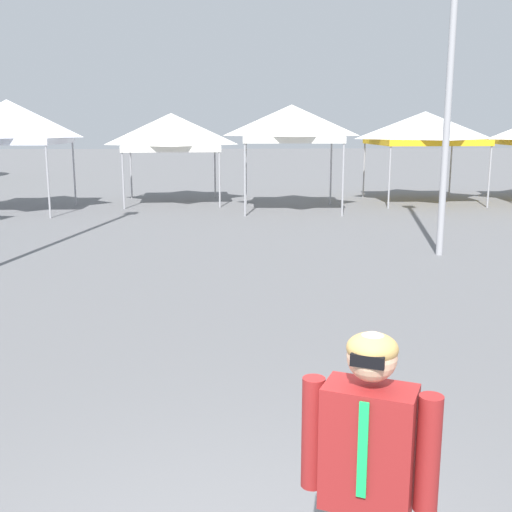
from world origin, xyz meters
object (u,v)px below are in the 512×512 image
Objects in this scene: canopy_tent_far_left at (8,122)px; person_foreground at (367,483)px; canopy_tent_behind_center at (171,132)px; light_pole_opposite_side at (454,7)px; canopy_tent_far_right at (425,128)px; canopy_tent_behind_left at (292,124)px.

person_foreground is at bearing -67.59° from canopy_tent_far_left.
light_pole_opposite_side reaches higher than canopy_tent_behind_center.
light_pole_opposite_side is (3.89, 10.14, 3.90)m from person_foreground.
light_pole_opposite_side is (11.15, -7.47, 2.16)m from canopy_tent_far_left.
canopy_tent_far_left reaches higher than canopy_tent_behind_center.
canopy_tent_far_right is (8.79, -0.29, 0.13)m from canopy_tent_behind_center.
canopy_tent_behind_left reaches higher than person_foreground.
canopy_tent_far_left is at bearing 146.19° from light_pole_opposite_side.
person_foreground is at bearing -83.01° from canopy_tent_behind_center.
canopy_tent_far_right is 2.03× the size of person_foreground.
canopy_tent_far_right is at bearing 74.82° from light_pole_opposite_side.
canopy_tent_behind_left is 1.86× the size of person_foreground.
canopy_tent_far_left is 0.39× the size of light_pole_opposite_side.
canopy_tent_far_left is at bearing -157.52° from canopy_tent_behind_center.
person_foreground is (7.26, -17.61, -1.74)m from canopy_tent_far_left.
canopy_tent_behind_left reaches higher than canopy_tent_far_right.
person_foreground is (-1.52, -17.45, -1.69)m from canopy_tent_behind_left.
canopy_tent_far_right is 20.42m from person_foreground.
canopy_tent_far_left is 5.27m from canopy_tent_behind_center.
canopy_tent_behind_center is 19.82m from person_foreground.
canopy_tent_far_right reaches higher than canopy_tent_behind_center.
canopy_tent_far_right is at bearing 21.17° from canopy_tent_behind_left.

